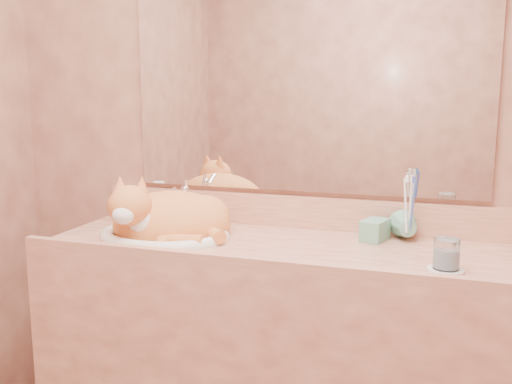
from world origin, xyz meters
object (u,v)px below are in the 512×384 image
(cat, at_px, (166,217))
(soap_dispenser, at_px, (369,220))
(vanity_counter, at_px, (282,365))
(water_glass, at_px, (447,254))
(toothbrush_cup, at_px, (408,230))
(sink_basin, at_px, (164,217))

(cat, bearing_deg, soap_dispenser, -7.65)
(vanity_counter, distance_m, water_glass, 0.71)
(water_glass, bearing_deg, soap_dispenser, 135.78)
(toothbrush_cup, relative_size, water_glass, 1.14)
(vanity_counter, relative_size, water_glass, 18.66)
(sink_basin, bearing_deg, soap_dispenser, 2.85)
(sink_basin, distance_m, toothbrush_cup, 0.83)
(soap_dispenser, bearing_deg, vanity_counter, -140.79)
(vanity_counter, height_order, water_glass, water_glass)
(vanity_counter, height_order, soap_dispenser, soap_dispenser)
(toothbrush_cup, bearing_deg, cat, -168.54)
(cat, xyz_separation_m, soap_dispenser, (0.69, 0.12, 0.01))
(toothbrush_cup, bearing_deg, sink_basin, -167.62)
(vanity_counter, relative_size, soap_dispenser, 9.97)
(vanity_counter, distance_m, toothbrush_cup, 0.63)
(soap_dispenser, xyz_separation_m, water_glass, (0.25, -0.24, -0.03))
(sink_basin, bearing_deg, toothbrush_cup, 4.46)
(sink_basin, bearing_deg, cat, 71.22)
(sink_basin, xyz_separation_m, cat, (0.00, 0.01, -0.00))
(vanity_counter, xyz_separation_m, cat, (-0.42, -0.01, 0.49))
(sink_basin, distance_m, soap_dispenser, 0.70)
(soap_dispenser, bearing_deg, sink_basin, -152.73)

